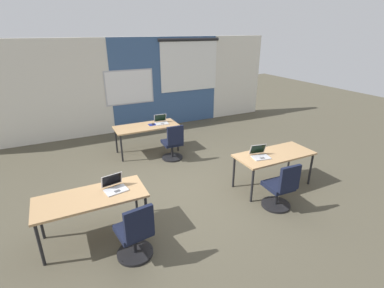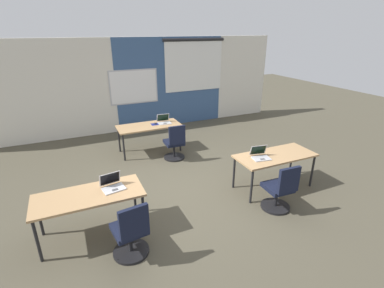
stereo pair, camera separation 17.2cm
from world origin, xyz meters
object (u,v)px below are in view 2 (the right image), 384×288
at_px(desk_near_left, 89,198).
at_px(laptop_near_right_inner, 260,155).
at_px(desk_far_center, 149,128).
at_px(chair_far_right, 175,145).
at_px(desk_near_right, 275,158).
at_px(chair_near_left_inner, 131,234).
at_px(mouse_far_right, 155,123).
at_px(laptop_near_left_inner, 112,185).
at_px(laptop_far_right, 164,121).
at_px(chair_near_right_inner, 280,191).

height_order(desk_near_left, laptop_near_right_inner, laptop_near_right_inner).
height_order(desk_far_center, chair_far_right, chair_far_right).
xyz_separation_m(desk_far_center, laptop_near_right_inner, (1.39, -2.79, 0.11)).
xyz_separation_m(desk_near_right, chair_near_left_inner, (-3.05, -0.72, -0.28)).
relative_size(mouse_far_right, laptop_near_left_inner, 0.28).
distance_m(laptop_far_right, mouse_far_right, 0.24).
height_order(desk_near_right, chair_near_left_inner, chair_near_left_inner).
bearing_deg(laptop_near_right_inner, chair_far_right, 124.93).
bearing_deg(laptop_near_left_inner, laptop_far_right, 46.85).
bearing_deg(desk_near_left, desk_far_center, 57.99).
bearing_deg(chair_near_right_inner, laptop_near_right_inner, -92.25).
xyz_separation_m(mouse_far_right, laptop_near_left_inner, (-1.56, -2.77, 0.03)).
xyz_separation_m(desk_near_right, laptop_near_right_inner, (-0.36, 0.01, 0.11)).
bearing_deg(laptop_far_right, desk_near_right, -60.84).
height_order(chair_far_right, laptop_near_left_inner, laptop_near_left_inner).
xyz_separation_m(chair_far_right, chair_near_left_inner, (-1.72, -2.79, 0.00)).
bearing_deg(chair_far_right, desk_far_center, -58.50).
bearing_deg(mouse_far_right, laptop_near_right_inner, -66.62).
relative_size(desk_near_left, laptop_far_right, 4.56).
height_order(desk_near_left, desk_far_center, same).
distance_m(laptop_near_right_inner, mouse_far_right, 3.05).
bearing_deg(chair_near_right_inner, desk_near_left, -10.01).
relative_size(desk_far_center, chair_far_right, 1.74).
bearing_deg(desk_far_center, laptop_near_left_inner, -116.67).
xyz_separation_m(chair_near_right_inner, mouse_far_right, (-1.15, 3.50, 0.36)).
bearing_deg(laptop_far_right, chair_near_right_inner, -71.45).
distance_m(desk_near_left, chair_near_right_inner, 3.17).
bearing_deg(laptop_near_right_inner, desk_near_left, -170.03).
xyz_separation_m(laptop_far_right, chair_far_right, (0.00, -0.76, -0.39)).
bearing_deg(laptop_near_left_inner, desk_near_left, 176.42).
bearing_deg(chair_near_left_inner, laptop_near_right_inner, -172.70).
distance_m(chair_near_right_inner, mouse_far_right, 3.70).
xyz_separation_m(desk_far_center, laptop_near_left_inner, (-1.38, -2.76, 0.11)).
xyz_separation_m(desk_near_right, chair_near_right_inner, (-0.42, -0.68, -0.28)).
bearing_deg(desk_far_center, chair_near_left_inner, -110.30).
bearing_deg(laptop_far_right, desk_near_left, -123.51).
distance_m(chair_far_right, laptop_near_left_inner, 2.74).
bearing_deg(desk_far_center, laptop_far_right, 4.05).
distance_m(desk_near_right, chair_far_right, 2.48).
distance_m(desk_near_left, chair_far_right, 3.01).
bearing_deg(laptop_near_right_inner, desk_near_right, 7.69).
bearing_deg(chair_far_right, chair_near_left_inner, 59.75).
height_order(desk_near_left, chair_near_left_inner, chair_near_left_inner).
relative_size(laptop_near_right_inner, chair_far_right, 0.41).
bearing_deg(laptop_near_left_inner, chair_near_right_inner, -25.19).
relative_size(mouse_far_right, chair_far_right, 0.11).
xyz_separation_m(laptop_near_right_inner, chair_near_left_inner, (-2.69, -0.73, -0.39)).
distance_m(mouse_far_right, chair_far_right, 0.86).
xyz_separation_m(desk_near_left, laptop_near_right_inner, (3.14, 0.01, 0.11)).
bearing_deg(chair_far_right, laptop_near_right_inner, 116.67).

